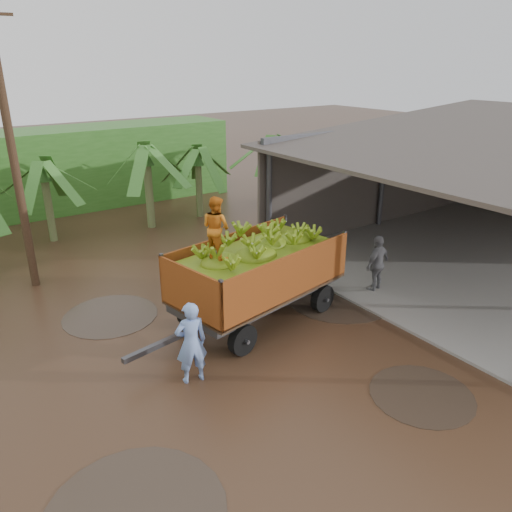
# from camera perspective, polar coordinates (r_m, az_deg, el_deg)

# --- Properties ---
(ground) EXTENTS (100.00, 100.00, 0.00)m
(ground) POSITION_cam_1_polar(r_m,az_deg,el_deg) (11.06, -3.49, -14.52)
(ground) COLOR black
(ground) RESTS_ON ground
(packing_shed) EXTENTS (12.78, 10.80, 4.76)m
(packing_shed) POSITION_cam_1_polar(r_m,az_deg,el_deg) (19.29, 24.75, 7.65)
(packing_shed) COLOR gray
(packing_shed) RESTS_ON ground
(banana_trailer) EXTENTS (6.52, 3.04, 3.61)m
(banana_trailer) POSITION_cam_1_polar(r_m,az_deg,el_deg) (12.95, 0.21, -1.68)
(banana_trailer) COLOR #C35A1B
(banana_trailer) RESTS_ON ground
(man_blue) EXTENTS (0.76, 0.57, 1.88)m
(man_blue) POSITION_cam_1_polar(r_m,az_deg,el_deg) (10.76, -7.43, -9.79)
(man_blue) COLOR #7D9EE4
(man_blue) RESTS_ON ground
(man_grey) EXTENTS (1.10, 0.62, 1.78)m
(man_grey) POSITION_cam_1_polar(r_m,az_deg,el_deg) (15.11, 13.68, -0.88)
(man_grey) COLOR slate
(man_grey) RESTS_ON ground
(utility_pole) EXTENTS (1.20, 0.24, 8.20)m
(utility_pole) POSITION_cam_1_polar(r_m,az_deg,el_deg) (15.77, -26.12, 10.87)
(utility_pole) COLOR #47301E
(utility_pole) RESTS_ON ground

